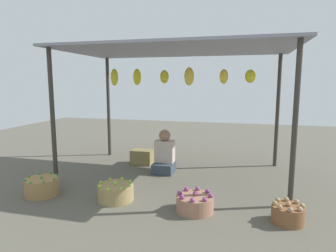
% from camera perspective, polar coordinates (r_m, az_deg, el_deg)
% --- Properties ---
extents(ground_plane, '(14.00, 14.00, 0.00)m').
position_cam_1_polar(ground_plane, '(5.26, 1.58, -9.39)').
color(ground_plane, '#5B574B').
extents(market_stall_structure, '(3.84, 2.26, 2.20)m').
position_cam_1_polar(market_stall_structure, '(5.03, 1.67, 13.20)').
color(market_stall_structure, '#38332D').
rests_on(market_stall_structure, ground).
extents(vendor_person, '(0.36, 0.44, 0.78)m').
position_cam_1_polar(vendor_person, '(5.29, -0.71, -5.93)').
color(vendor_person, '#333F4A').
rests_on(vendor_person, ground).
extents(basket_green_chilies, '(0.47, 0.47, 0.28)m').
position_cam_1_polar(basket_green_chilies, '(4.66, -23.65, -10.91)').
color(basket_green_chilies, olive).
rests_on(basket_green_chilies, ground).
extents(basket_limes, '(0.50, 0.50, 0.26)m').
position_cam_1_polar(basket_limes, '(4.17, -10.30, -12.75)').
color(basket_limes, '#9A8350').
rests_on(basket_limes, ground).
extents(basket_purple_onions, '(0.47, 0.47, 0.26)m').
position_cam_1_polar(basket_purple_onions, '(3.80, 5.36, -14.92)').
color(basket_purple_onions, '#9A6C54').
rests_on(basket_purple_onions, ground).
extents(basket_potatoes, '(0.37, 0.37, 0.26)m').
position_cam_1_polar(basket_potatoes, '(3.78, 22.59, -15.70)').
color(basket_potatoes, brown).
rests_on(basket_potatoes, ground).
extents(wooden_crate_near_vendor, '(0.42, 0.28, 0.29)m').
position_cam_1_polar(wooden_crate_near_vendor, '(5.85, -5.15, -6.11)').
color(wooden_crate_near_vendor, olive).
rests_on(wooden_crate_near_vendor, ground).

